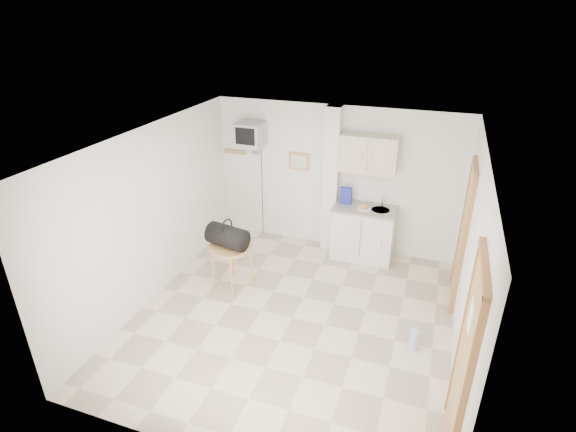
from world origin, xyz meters
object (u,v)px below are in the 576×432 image
(round_table, at_px, (231,251))
(water_bottle, at_px, (414,340))
(duffel_bag, at_px, (227,236))
(crt_television, at_px, (250,135))

(round_table, relative_size, water_bottle, 2.10)
(round_table, xyz_separation_m, duffel_bag, (-0.03, -0.03, 0.26))
(round_table, distance_m, water_bottle, 2.83)
(crt_television, xyz_separation_m, duffel_bag, (0.30, -1.62, -1.06))
(water_bottle, bearing_deg, crt_television, 145.53)
(crt_television, height_order, duffel_bag, crt_television)
(crt_television, xyz_separation_m, water_bottle, (3.08, -2.11, -1.78))
(round_table, distance_m, duffel_bag, 0.26)
(duffel_bag, bearing_deg, water_bottle, 1.82)
(crt_television, bearing_deg, water_bottle, -34.47)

